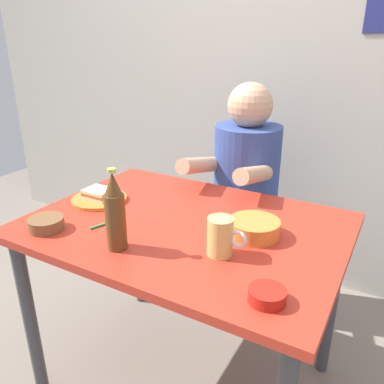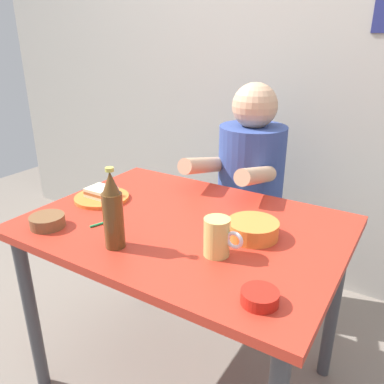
{
  "view_description": "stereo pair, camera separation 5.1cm",
  "coord_description": "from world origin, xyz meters",
  "px_view_note": "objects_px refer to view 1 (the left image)",
  "views": [
    {
      "loc": [
        0.63,
        -1.07,
        1.35
      ],
      "look_at": [
        0.0,
        0.05,
        0.84
      ],
      "focal_mm": 36.2,
      "sensor_mm": 36.0,
      "label": 1
    },
    {
      "loc": [
        0.68,
        -1.04,
        1.35
      ],
      "look_at": [
        0.0,
        0.05,
        0.84
      ],
      "focal_mm": 36.2,
      "sensor_mm": 36.0,
      "label": 2
    }
  ],
  "objects_px": {
    "soup_bowl_orange": "(254,227)",
    "plate_orange": "(100,199)",
    "beer_bottle": "(115,213)",
    "beer_mug": "(221,237)",
    "person_seated": "(246,168)",
    "stool": "(243,242)",
    "dining_table": "(185,245)",
    "sandwich": "(99,193)"
  },
  "relations": [
    {
      "from": "beer_mug",
      "to": "stool",
      "type": "bearing_deg",
      "value": 106.43
    },
    {
      "from": "person_seated",
      "to": "soup_bowl_orange",
      "type": "distance_m",
      "value": 0.65
    },
    {
      "from": "person_seated",
      "to": "beer_bottle",
      "type": "bearing_deg",
      "value": -94.71
    },
    {
      "from": "dining_table",
      "to": "soup_bowl_orange",
      "type": "bearing_deg",
      "value": 6.96
    },
    {
      "from": "sandwich",
      "to": "beer_mug",
      "type": "distance_m",
      "value": 0.62
    },
    {
      "from": "plate_orange",
      "to": "beer_mug",
      "type": "xyz_separation_m",
      "value": [
        0.61,
        -0.13,
        0.05
      ]
    },
    {
      "from": "dining_table",
      "to": "beer_mug",
      "type": "height_order",
      "value": "beer_mug"
    },
    {
      "from": "person_seated",
      "to": "sandwich",
      "type": "distance_m",
      "value": 0.73
    },
    {
      "from": "plate_orange",
      "to": "beer_bottle",
      "type": "height_order",
      "value": "beer_bottle"
    },
    {
      "from": "person_seated",
      "to": "beer_mug",
      "type": "bearing_deg",
      "value": -73.33
    },
    {
      "from": "dining_table",
      "to": "soup_bowl_orange",
      "type": "distance_m",
      "value": 0.28
    },
    {
      "from": "beer_mug",
      "to": "soup_bowl_orange",
      "type": "bearing_deg",
      "value": 74.76
    },
    {
      "from": "person_seated",
      "to": "plate_orange",
      "type": "height_order",
      "value": "person_seated"
    },
    {
      "from": "dining_table",
      "to": "plate_orange",
      "type": "distance_m",
      "value": 0.41
    },
    {
      "from": "plate_orange",
      "to": "sandwich",
      "type": "distance_m",
      "value": 0.02
    },
    {
      "from": "plate_orange",
      "to": "dining_table",
      "type": "bearing_deg",
      "value": -0.04
    },
    {
      "from": "stool",
      "to": "person_seated",
      "type": "relative_size",
      "value": 0.63
    },
    {
      "from": "soup_bowl_orange",
      "to": "plate_orange",
      "type": "bearing_deg",
      "value": -177.36
    },
    {
      "from": "stool",
      "to": "person_seated",
      "type": "height_order",
      "value": "person_seated"
    },
    {
      "from": "sandwich",
      "to": "soup_bowl_orange",
      "type": "distance_m",
      "value": 0.65
    },
    {
      "from": "beer_mug",
      "to": "beer_bottle",
      "type": "distance_m",
      "value": 0.33
    },
    {
      "from": "dining_table",
      "to": "plate_orange",
      "type": "height_order",
      "value": "plate_orange"
    },
    {
      "from": "stool",
      "to": "beer_mug",
      "type": "height_order",
      "value": "beer_mug"
    },
    {
      "from": "beer_bottle",
      "to": "beer_mug",
      "type": "bearing_deg",
      "value": 22.71
    },
    {
      "from": "stool",
      "to": "soup_bowl_orange",
      "type": "relative_size",
      "value": 2.65
    },
    {
      "from": "sandwich",
      "to": "beer_bottle",
      "type": "distance_m",
      "value": 0.41
    },
    {
      "from": "person_seated",
      "to": "beer_mug",
      "type": "distance_m",
      "value": 0.79
    },
    {
      "from": "beer_mug",
      "to": "dining_table",
      "type": "bearing_deg",
      "value": 146.81
    },
    {
      "from": "beer_mug",
      "to": "beer_bottle",
      "type": "relative_size",
      "value": 0.48
    },
    {
      "from": "sandwich",
      "to": "soup_bowl_orange",
      "type": "bearing_deg",
      "value": 2.64
    },
    {
      "from": "dining_table",
      "to": "beer_bottle",
      "type": "relative_size",
      "value": 4.2
    },
    {
      "from": "dining_table",
      "to": "person_seated",
      "type": "distance_m",
      "value": 0.63
    },
    {
      "from": "stool",
      "to": "person_seated",
      "type": "bearing_deg",
      "value": -90.0
    },
    {
      "from": "plate_orange",
      "to": "soup_bowl_orange",
      "type": "relative_size",
      "value": 1.29
    },
    {
      "from": "beer_mug",
      "to": "person_seated",
      "type": "bearing_deg",
      "value": 106.67
    },
    {
      "from": "soup_bowl_orange",
      "to": "dining_table",
      "type": "bearing_deg",
      "value": -173.04
    },
    {
      "from": "dining_table",
      "to": "beer_bottle",
      "type": "height_order",
      "value": "beer_bottle"
    },
    {
      "from": "person_seated",
      "to": "beer_bottle",
      "type": "height_order",
      "value": "person_seated"
    },
    {
      "from": "sandwich",
      "to": "dining_table",
      "type": "bearing_deg",
      "value": -0.04
    },
    {
      "from": "plate_orange",
      "to": "beer_mug",
      "type": "relative_size",
      "value": 1.75
    },
    {
      "from": "beer_bottle",
      "to": "soup_bowl_orange",
      "type": "height_order",
      "value": "beer_bottle"
    },
    {
      "from": "sandwich",
      "to": "beer_bottle",
      "type": "relative_size",
      "value": 0.42
    }
  ]
}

